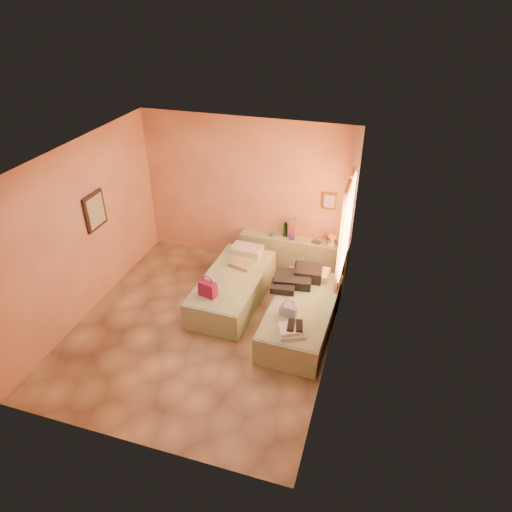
{
  "coord_description": "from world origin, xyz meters",
  "views": [
    {
      "loc": [
        2.46,
        -5.17,
        4.86
      ],
      "look_at": [
        0.61,
        0.85,
        0.95
      ],
      "focal_mm": 32.0,
      "sensor_mm": 36.0,
      "label": 1
    }
  ],
  "objects_px": {
    "green_book": "(316,242)",
    "blue_handbag": "(288,311)",
    "bed_left": "(233,288)",
    "water_bottle": "(285,230)",
    "bed_right": "(301,317)",
    "towel_stack": "(292,331)",
    "headboard_ledge": "(293,254)",
    "magenta_handbag": "(208,288)",
    "flower_vase": "(332,239)"
  },
  "relations": [
    {
      "from": "bed_left",
      "to": "magenta_handbag",
      "type": "height_order",
      "value": "magenta_handbag"
    },
    {
      "from": "water_bottle",
      "to": "flower_vase",
      "type": "xyz_separation_m",
      "value": [
        0.88,
        -0.1,
        0.0
      ]
    },
    {
      "from": "green_book",
      "to": "headboard_ledge",
      "type": "bearing_deg",
      "value": -163.28
    },
    {
      "from": "green_book",
      "to": "towel_stack",
      "type": "height_order",
      "value": "green_book"
    },
    {
      "from": "green_book",
      "to": "flower_vase",
      "type": "bearing_deg",
      "value": 13.77
    },
    {
      "from": "headboard_ledge",
      "to": "magenta_handbag",
      "type": "distance_m",
      "value": 2.16
    },
    {
      "from": "bed_right",
      "to": "blue_handbag",
      "type": "xyz_separation_m",
      "value": [
        -0.15,
        -0.33,
        0.33
      ]
    },
    {
      "from": "magenta_handbag",
      "to": "bed_right",
      "type": "bearing_deg",
      "value": 20.48
    },
    {
      "from": "bed_left",
      "to": "bed_right",
      "type": "height_order",
      "value": "same"
    },
    {
      "from": "flower_vase",
      "to": "magenta_handbag",
      "type": "bearing_deg",
      "value": -131.41
    },
    {
      "from": "bed_left",
      "to": "blue_handbag",
      "type": "distance_m",
      "value": 1.4
    },
    {
      "from": "flower_vase",
      "to": "green_book",
      "type": "bearing_deg",
      "value": 174.46
    },
    {
      "from": "magenta_handbag",
      "to": "towel_stack",
      "type": "relative_size",
      "value": 0.8
    },
    {
      "from": "bed_right",
      "to": "magenta_handbag",
      "type": "xyz_separation_m",
      "value": [
        -1.48,
        -0.21,
        0.38
      ]
    },
    {
      "from": "water_bottle",
      "to": "bed_left",
      "type": "bearing_deg",
      "value": -113.43
    },
    {
      "from": "green_book",
      "to": "flower_vase",
      "type": "distance_m",
      "value": 0.3
    },
    {
      "from": "blue_handbag",
      "to": "towel_stack",
      "type": "distance_m",
      "value": 0.42
    },
    {
      "from": "magenta_handbag",
      "to": "blue_handbag",
      "type": "bearing_deg",
      "value": 7.44
    },
    {
      "from": "blue_handbag",
      "to": "green_book",
      "type": "bearing_deg",
      "value": 96.77
    },
    {
      "from": "water_bottle",
      "to": "bed_right",
      "type": "bearing_deg",
      "value": -68.0
    },
    {
      "from": "bed_right",
      "to": "water_bottle",
      "type": "relative_size",
      "value": 7.4
    },
    {
      "from": "water_bottle",
      "to": "blue_handbag",
      "type": "height_order",
      "value": "water_bottle"
    },
    {
      "from": "bed_right",
      "to": "towel_stack",
      "type": "relative_size",
      "value": 5.71
    },
    {
      "from": "flower_vase",
      "to": "towel_stack",
      "type": "xyz_separation_m",
      "value": [
        -0.17,
        -2.37,
        -0.24
      ]
    },
    {
      "from": "green_book",
      "to": "water_bottle",
      "type": "bearing_deg",
      "value": -168.02
    },
    {
      "from": "towel_stack",
      "to": "water_bottle",
      "type": "bearing_deg",
      "value": 105.98
    },
    {
      "from": "headboard_ledge",
      "to": "bed_left",
      "type": "bearing_deg",
      "value": -120.85
    },
    {
      "from": "blue_handbag",
      "to": "towel_stack",
      "type": "bearing_deg",
      "value": -61.69
    },
    {
      "from": "bed_left",
      "to": "magenta_handbag",
      "type": "xyz_separation_m",
      "value": [
        -0.18,
        -0.63,
        0.38
      ]
    },
    {
      "from": "headboard_ledge",
      "to": "flower_vase",
      "type": "relative_size",
      "value": 7.41
    },
    {
      "from": "water_bottle",
      "to": "towel_stack",
      "type": "relative_size",
      "value": 0.77
    },
    {
      "from": "blue_handbag",
      "to": "magenta_handbag",
      "type": "bearing_deg",
      "value": -176.75
    },
    {
      "from": "headboard_ledge",
      "to": "blue_handbag",
      "type": "height_order",
      "value": "blue_handbag"
    },
    {
      "from": "bed_left",
      "to": "green_book",
      "type": "height_order",
      "value": "green_book"
    },
    {
      "from": "bed_left",
      "to": "green_book",
      "type": "xyz_separation_m",
      "value": [
        1.19,
        1.27,
        0.41
      ]
    },
    {
      "from": "bed_right",
      "to": "towel_stack",
      "type": "bearing_deg",
      "value": -88.17
    },
    {
      "from": "magenta_handbag",
      "to": "towel_stack",
      "type": "height_order",
      "value": "magenta_handbag"
    },
    {
      "from": "water_bottle",
      "to": "magenta_handbag",
      "type": "xyz_separation_m",
      "value": [
        -0.77,
        -1.97,
        -0.15
      ]
    },
    {
      "from": "green_book",
      "to": "magenta_handbag",
      "type": "bearing_deg",
      "value": -106.67
    },
    {
      "from": "headboard_ledge",
      "to": "water_bottle",
      "type": "bearing_deg",
      "value": 162.34
    },
    {
      "from": "green_book",
      "to": "blue_handbag",
      "type": "distance_m",
      "value": 2.01
    },
    {
      "from": "headboard_ledge",
      "to": "flower_vase",
      "type": "xyz_separation_m",
      "value": [
        0.69,
        -0.05,
        0.46
      ]
    },
    {
      "from": "blue_handbag",
      "to": "bed_right",
      "type": "bearing_deg",
      "value": 73.88
    },
    {
      "from": "bed_right",
      "to": "flower_vase",
      "type": "bearing_deg",
      "value": 86.05
    },
    {
      "from": "green_book",
      "to": "flower_vase",
      "type": "relative_size",
      "value": 0.6
    },
    {
      "from": "bed_left",
      "to": "water_bottle",
      "type": "distance_m",
      "value": 1.56
    },
    {
      "from": "bed_left",
      "to": "water_bottle",
      "type": "height_order",
      "value": "water_bottle"
    },
    {
      "from": "bed_right",
      "to": "green_book",
      "type": "height_order",
      "value": "green_book"
    },
    {
      "from": "green_book",
      "to": "towel_stack",
      "type": "bearing_deg",
      "value": -68.26
    },
    {
      "from": "water_bottle",
      "to": "towel_stack",
      "type": "xyz_separation_m",
      "value": [
        0.71,
        -2.48,
        -0.24
      ]
    }
  ]
}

